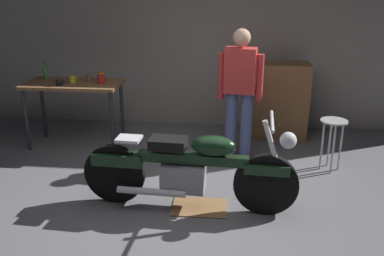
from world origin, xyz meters
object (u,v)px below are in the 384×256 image
(motorcycle, at_px, (190,168))
(mug_orange_travel, at_px, (100,76))
(bottle, at_px, (46,73))
(mug_black_matte, at_px, (59,82))
(mug_red_diner, at_px, (101,79))
(shop_stool, at_px, (333,131))
(person_standing, at_px, (240,89))
(wooden_dresser, at_px, (280,101))
(mug_brown_stoneware, at_px, (89,78))
(mug_yellow_tall, at_px, (72,79))

(motorcycle, height_order, mug_orange_travel, mug_orange_travel)
(bottle, bearing_deg, mug_black_matte, -44.67)
(mug_red_diner, bearing_deg, motorcycle, -49.11)
(shop_stool, xyz_separation_m, bottle, (-3.81, 0.62, 0.50))
(person_standing, relative_size, bottle, 6.93)
(mug_black_matte, relative_size, mug_orange_travel, 0.97)
(wooden_dresser, relative_size, mug_brown_stoneware, 10.42)
(wooden_dresser, relative_size, mug_red_diner, 8.91)
(motorcycle, height_order, mug_black_matte, mug_black_matte)
(mug_brown_stoneware, bearing_deg, mug_black_matte, -138.77)
(mug_orange_travel, bearing_deg, motorcycle, -51.34)
(mug_yellow_tall, xyz_separation_m, mug_red_diner, (0.39, 0.02, 0.00))
(motorcycle, height_order, shop_stool, motorcycle)
(mug_brown_stoneware, bearing_deg, mug_orange_travel, 48.96)
(mug_yellow_tall, height_order, bottle, bottle)
(motorcycle, xyz_separation_m, person_standing, (0.48, 1.36, 0.48))
(mug_black_matte, relative_size, mug_red_diner, 0.95)
(mug_brown_stoneware, bearing_deg, person_standing, -8.56)
(bottle, bearing_deg, person_standing, -7.60)
(mug_black_matte, height_order, bottle, bottle)
(person_standing, distance_m, mug_yellow_tall, 2.25)
(mug_yellow_tall, distance_m, mug_red_diner, 0.39)
(person_standing, height_order, mug_black_matte, person_standing)
(mug_black_matte, height_order, mug_orange_travel, mug_orange_travel)
(wooden_dresser, height_order, mug_orange_travel, wooden_dresser)
(mug_yellow_tall, xyz_separation_m, mug_orange_travel, (0.31, 0.25, 0.00))
(wooden_dresser, bearing_deg, mug_brown_stoneware, -168.25)
(wooden_dresser, bearing_deg, shop_stool, -64.50)
(motorcycle, distance_m, wooden_dresser, 2.47)
(mug_brown_stoneware, bearing_deg, mug_red_diner, -23.91)
(mug_brown_stoneware, height_order, bottle, bottle)
(person_standing, relative_size, mug_brown_stoneware, 15.81)
(shop_stool, relative_size, wooden_dresser, 0.58)
(mug_orange_travel, bearing_deg, bottle, -173.05)
(wooden_dresser, distance_m, bottle, 3.34)
(mug_yellow_tall, bearing_deg, mug_orange_travel, 38.24)
(mug_black_matte, distance_m, mug_orange_travel, 0.59)
(person_standing, bearing_deg, wooden_dresser, -116.32)
(mug_red_diner, bearing_deg, mug_brown_stoneware, 156.09)
(mug_yellow_tall, bearing_deg, shop_stool, -7.83)
(mug_orange_travel, bearing_deg, mug_red_diner, -71.06)
(motorcycle, bearing_deg, mug_black_matte, 146.43)
(mug_orange_travel, bearing_deg, mug_black_matte, -136.36)
(mug_yellow_tall, xyz_separation_m, bottle, (-0.43, 0.16, 0.05))
(shop_stool, relative_size, bottle, 2.66)
(mug_yellow_tall, bearing_deg, mug_red_diner, 2.85)
(shop_stool, height_order, mug_red_diner, mug_red_diner)
(mug_brown_stoneware, bearing_deg, mug_yellow_tall, -150.72)
(motorcycle, bearing_deg, bottle, 145.16)
(mug_red_diner, xyz_separation_m, bottle, (-0.83, 0.14, 0.04))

